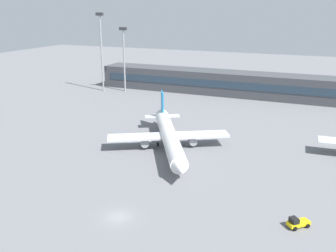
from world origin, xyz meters
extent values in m
plane|color=slate|center=(0.00, 40.00, 0.00)|extent=(400.00, 400.00, 0.00)
cube|color=#3F4247|center=(0.00, 96.20, 4.50)|extent=(117.31, 12.00, 9.00)
cube|color=#263847|center=(0.00, 90.15, 4.95)|extent=(111.44, 0.16, 2.80)
cylinder|color=silver|center=(-4.20, 32.00, 3.26)|extent=(20.66, 32.89, 3.76)
cone|color=silver|center=(5.31, 14.99, 3.26)|extent=(5.13, 5.35, 3.57)
cone|color=silver|center=(-13.63, 48.84, 3.26)|extent=(4.13, 4.56, 2.63)
cube|color=#197FBF|center=(-12.17, 46.23, 7.86)|extent=(2.43, 3.97, 5.44)
cube|color=silver|center=(-12.31, 46.49, 3.46)|extent=(9.98, 7.24, 0.24)
cube|color=silver|center=(-4.69, 32.86, 2.97)|extent=(28.20, 18.62, 0.49)
cylinder|color=gray|center=(-9.86, 29.96, 1.57)|extent=(3.27, 3.73, 1.98)
cylinder|color=gray|center=(0.49, 35.76, 1.57)|extent=(3.27, 3.73, 1.98)
cylinder|color=black|center=(1.88, 21.13, 0.49)|extent=(0.83, 1.06, 0.99)
cylinder|color=black|center=(-7.41, 32.47, 0.49)|extent=(0.83, 1.06, 0.99)
cylinder|color=black|center=(-2.93, 34.98, 0.49)|extent=(0.83, 1.06, 0.99)
cube|color=yellow|center=(27.59, 8.50, 0.65)|extent=(3.67, 3.53, 0.60)
cube|color=black|center=(26.93, 7.89, 1.30)|extent=(1.76, 1.78, 0.90)
cylinder|color=black|center=(26.18, 8.27, 0.35)|extent=(0.69, 0.66, 0.70)
cylinder|color=black|center=(27.23, 7.12, 0.35)|extent=(0.69, 0.66, 0.70)
cylinder|color=black|center=(27.96, 9.88, 0.35)|extent=(0.69, 0.66, 0.70)
cylinder|color=black|center=(29.01, 8.73, 0.35)|extent=(0.69, 0.66, 0.70)
cylinder|color=gray|center=(-46.16, 85.67, 12.20)|extent=(0.70, 0.70, 24.41)
cube|color=#333338|center=(-46.16, 85.67, 25.01)|extent=(3.20, 0.80, 1.20)
cylinder|color=gray|center=(-54.88, 82.92, 14.96)|extent=(0.70, 0.70, 29.91)
cube|color=#333338|center=(-54.88, 82.92, 30.51)|extent=(3.20, 0.80, 1.20)
camera|label=1|loc=(28.29, -46.26, 32.94)|focal=39.65mm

